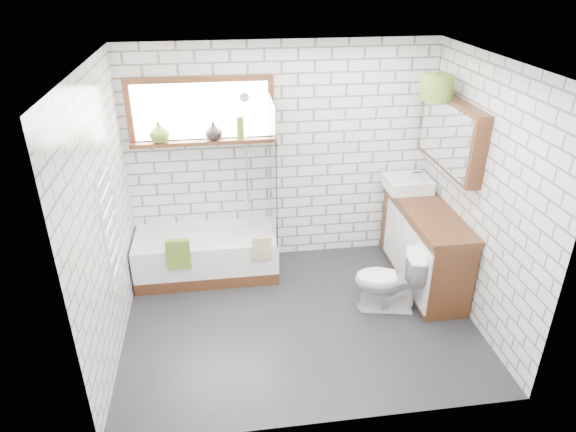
{
  "coord_description": "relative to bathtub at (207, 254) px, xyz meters",
  "views": [
    {
      "loc": [
        -0.69,
        -4.07,
        3.24
      ],
      "look_at": [
        -0.08,
        0.25,
        1.03
      ],
      "focal_mm": 32.0,
      "sensor_mm": 36.0,
      "label": 1
    }
  ],
  "objects": [
    {
      "name": "floor",
      "position": [
        0.9,
        -0.96,
        -0.26
      ],
      "size": [
        3.4,
        2.6,
        0.01
      ],
      "primitive_type": "cube",
      "color": "black",
      "rests_on": "ground"
    },
    {
      "name": "ceiling",
      "position": [
        0.9,
        -0.96,
        2.25
      ],
      "size": [
        3.4,
        2.6,
        0.01
      ],
      "primitive_type": "cube",
      "color": "white",
      "rests_on": "ground"
    },
    {
      "name": "wall_back",
      "position": [
        0.9,
        0.35,
        1.0
      ],
      "size": [
        3.4,
        0.01,
        2.5
      ],
      "primitive_type": "cube",
      "color": "white",
      "rests_on": "ground"
    },
    {
      "name": "wall_front",
      "position": [
        0.9,
        -2.26,
        1.0
      ],
      "size": [
        3.4,
        0.01,
        2.5
      ],
      "primitive_type": "cube",
      "color": "white",
      "rests_on": "ground"
    },
    {
      "name": "wall_left",
      "position": [
        -0.8,
        -0.96,
        1.0
      ],
      "size": [
        0.01,
        2.6,
        2.5
      ],
      "primitive_type": "cube",
      "color": "white",
      "rests_on": "ground"
    },
    {
      "name": "wall_right",
      "position": [
        2.61,
        -0.96,
        1.0
      ],
      "size": [
        0.01,
        2.6,
        2.5
      ],
      "primitive_type": "cube",
      "color": "white",
      "rests_on": "ground"
    },
    {
      "name": "window",
      "position": [
        0.05,
        0.3,
        1.55
      ],
      "size": [
        1.52,
        0.16,
        0.68
      ],
      "primitive_type": "cube",
      "color": "#3B1F10",
      "rests_on": "wall_back"
    },
    {
      "name": "towel_radiator",
      "position": [
        -0.76,
        -0.96,
        0.95
      ],
      "size": [
        0.06,
        0.52,
        1.0
      ],
      "primitive_type": "cube",
      "color": "white",
      "rests_on": "wall_left"
    },
    {
      "name": "mirror_cabinet",
      "position": [
        2.52,
        -0.36,
        1.4
      ],
      "size": [
        0.16,
        1.2,
        0.7
      ],
      "primitive_type": "cube",
      "color": "#3B1F10",
      "rests_on": "wall_right"
    },
    {
      "name": "shower_riser",
      "position": [
        0.5,
        0.3,
        1.1
      ],
      "size": [
        0.02,
        0.02,
        1.3
      ],
      "primitive_type": "cylinder",
      "color": "silver",
      "rests_on": "wall_back"
    },
    {
      "name": "bathtub",
      "position": [
        0.0,
        0.0,
        0.0
      ],
      "size": [
        1.55,
        0.68,
        0.5
      ],
      "primitive_type": "cube",
      "color": "white",
      "rests_on": "floor"
    },
    {
      "name": "shower_screen",
      "position": [
        0.76,
        0.0,
        1.0
      ],
      "size": [
        0.02,
        0.72,
        1.5
      ],
      "primitive_type": "cube",
      "color": "white",
      "rests_on": "bathtub"
    },
    {
      "name": "towel_green",
      "position": [
        -0.28,
        -0.34,
        0.23
      ],
      "size": [
        0.24,
        0.07,
        0.33
      ],
      "primitive_type": "cube",
      "color": "#5A7122",
      "rests_on": "bathtub"
    },
    {
      "name": "towel_beige",
      "position": [
        0.6,
        -0.34,
        0.23
      ],
      "size": [
        0.2,
        0.05,
        0.26
      ],
      "primitive_type": "cube",
      "color": "tan",
      "rests_on": "bathtub"
    },
    {
      "name": "vanity",
      "position": [
        2.35,
        -0.44,
        0.19
      ],
      "size": [
        0.5,
        1.54,
        0.88
      ],
      "primitive_type": "cube",
      "color": "#3B1F10",
      "rests_on": "floor"
    },
    {
      "name": "basin",
      "position": [
        2.29,
        0.06,
        0.7
      ],
      "size": [
        0.48,
        0.42,
        0.14
      ],
      "primitive_type": "cube",
      "color": "white",
      "rests_on": "vanity"
    },
    {
      "name": "tap",
      "position": [
        2.45,
        0.06,
        0.76
      ],
      "size": [
        0.04,
        0.04,
        0.15
      ],
      "primitive_type": "cylinder",
      "rotation": [
        0.0,
        0.0,
        -0.43
      ],
      "color": "silver",
      "rests_on": "vanity"
    },
    {
      "name": "toilet",
      "position": [
        1.81,
        -0.91,
        0.09
      ],
      "size": [
        0.5,
        0.72,
        0.67
      ],
      "primitive_type": "imported",
      "rotation": [
        0.0,
        0.0,
        -1.78
      ],
      "color": "white",
      "rests_on": "floor"
    },
    {
      "name": "vase_olive",
      "position": [
        -0.4,
        0.27,
        1.34
      ],
      "size": [
        0.24,
        0.24,
        0.22
      ],
      "primitive_type": "imported",
      "rotation": [
        0.0,
        0.0,
        0.15
      ],
      "color": "olive",
      "rests_on": "window"
    },
    {
      "name": "vase_dark",
      "position": [
        0.17,
        0.27,
        1.33
      ],
      "size": [
        0.24,
        0.24,
        0.19
      ],
      "primitive_type": "imported",
      "rotation": [
        0.0,
        0.0,
        0.35
      ],
      "color": "black",
      "rests_on": "window"
    },
    {
      "name": "bottle",
      "position": [
        0.45,
        0.27,
        1.35
      ],
      "size": [
        0.09,
        0.09,
        0.24
      ],
      "primitive_type": "cylinder",
      "rotation": [
        0.0,
        0.0,
        -0.28
      ],
      "color": "olive",
      "rests_on": "window"
    },
    {
      "name": "pendant",
      "position": [
        2.35,
        -0.25,
        1.85
      ],
      "size": [
        0.32,
        0.32,
        0.24
      ],
      "primitive_type": "cylinder",
      "color": "#5A7122",
      "rests_on": "ceiling"
    }
  ]
}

